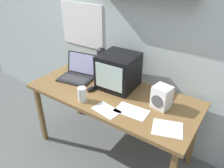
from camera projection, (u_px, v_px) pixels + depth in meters
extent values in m
plane|color=#5B605F|center=(112.00, 149.00, 2.47)|extent=(12.00, 12.00, 0.00)
cube|color=silver|center=(138.00, 26.00, 2.14)|extent=(5.60, 0.06, 2.60)
cube|color=white|center=(82.00, 25.00, 2.50)|extent=(0.60, 0.01, 0.49)
cube|color=brown|center=(112.00, 95.00, 2.10)|extent=(1.64, 0.73, 0.03)
cube|color=brown|center=(41.00, 114.00, 2.45)|extent=(0.04, 0.05, 0.72)
cube|color=brown|center=(78.00, 91.00, 2.88)|extent=(0.04, 0.05, 0.72)
cube|color=brown|center=(193.00, 137.00, 2.13)|extent=(0.04, 0.05, 0.72)
cube|color=black|center=(119.00, 71.00, 2.12)|extent=(0.36, 0.36, 0.34)
cube|color=silver|center=(109.00, 78.00, 1.99)|extent=(0.28, 0.02, 0.24)
cube|color=#232326|center=(75.00, 79.00, 2.32)|extent=(0.38, 0.29, 0.02)
cube|color=#38383A|center=(74.00, 79.00, 2.30)|extent=(0.31, 0.18, 0.00)
cube|color=#232326|center=(82.00, 63.00, 2.37)|extent=(0.35, 0.12, 0.23)
cube|color=#B6BBF3|center=(82.00, 63.00, 2.37)|extent=(0.31, 0.11, 0.21)
cylinder|color=black|center=(105.00, 75.00, 2.41)|extent=(0.10, 0.10, 0.01)
cylinder|color=black|center=(104.00, 63.00, 2.34)|extent=(0.02, 0.02, 0.28)
sphere|color=black|center=(101.00, 52.00, 2.22)|extent=(0.10, 0.10, 0.10)
cylinder|color=white|center=(82.00, 94.00, 1.95)|extent=(0.08, 0.08, 0.13)
cylinder|color=orange|center=(82.00, 96.00, 1.96)|extent=(0.07, 0.07, 0.10)
cube|color=white|center=(162.00, 97.00, 1.85)|extent=(0.16, 0.15, 0.20)
cylinder|color=#4C4C51|center=(157.00, 101.00, 1.81)|extent=(0.11, 0.02, 0.11)
ellipsoid|color=black|center=(91.00, 89.00, 2.13)|extent=(0.08, 0.11, 0.03)
cube|color=white|center=(132.00, 111.00, 1.84)|extent=(0.29, 0.18, 0.00)
cube|color=white|center=(167.00, 128.00, 1.65)|extent=(0.28, 0.26, 0.00)
cube|color=silver|center=(106.00, 110.00, 1.85)|extent=(0.25, 0.18, 0.00)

